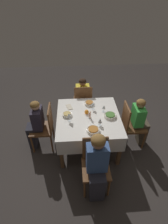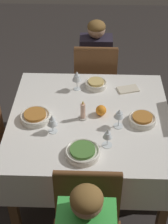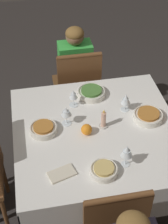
% 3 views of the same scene
% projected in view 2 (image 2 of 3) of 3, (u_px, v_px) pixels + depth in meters
% --- Properties ---
extents(ground_plane, '(8.00, 8.00, 0.00)m').
position_uv_depth(ground_plane, '(89.00, 182.00, 2.97)').
color(ground_plane, '#332D2B').
extents(dining_table, '(1.18, 1.15, 0.74)m').
position_uv_depth(dining_table, '(90.00, 126.00, 2.57)').
color(dining_table, white).
rests_on(dining_table, ground_plane).
extents(chair_south, '(0.42, 0.42, 0.93)m').
position_uv_depth(chair_south, '(95.00, 80.00, 3.28)').
color(chair_south, brown).
rests_on(chair_south, ground_plane).
extents(person_child_dark, '(0.30, 0.33, 1.07)m').
position_uv_depth(person_child_dark, '(96.00, 64.00, 3.37)').
color(person_child_dark, '#282833').
rests_on(person_child_dark, ground_plane).
extents(bowl_east, '(0.22, 0.22, 0.06)m').
position_uv_depth(bowl_east, '(35.00, 116.00, 2.47)').
color(bowl_east, silver).
rests_on(bowl_east, dining_table).
extents(wine_glass_east, '(0.07, 0.07, 0.15)m').
position_uv_depth(wine_glass_east, '(52.00, 120.00, 2.32)').
color(wine_glass_east, white).
rests_on(wine_glass_east, dining_table).
extents(bowl_north, '(0.23, 0.23, 0.06)m').
position_uv_depth(bowl_north, '(83.00, 152.00, 2.19)').
color(bowl_north, silver).
rests_on(bowl_north, dining_table).
extents(wine_glass_north, '(0.07, 0.07, 0.14)m').
position_uv_depth(wine_glass_north, '(108.00, 134.00, 2.21)').
color(wine_glass_north, white).
rests_on(wine_glass_north, dining_table).
extents(bowl_south, '(0.18, 0.18, 0.06)m').
position_uv_depth(bowl_south, '(96.00, 84.00, 2.79)').
color(bowl_south, silver).
rests_on(bowl_south, dining_table).
extents(wine_glass_south, '(0.08, 0.08, 0.17)m').
position_uv_depth(wine_glass_south, '(77.00, 76.00, 2.70)').
color(wine_glass_south, white).
rests_on(wine_glass_south, dining_table).
extents(bowl_west, '(0.20, 0.20, 0.06)m').
position_uv_depth(bowl_west, '(142.00, 119.00, 2.44)').
color(bowl_west, silver).
rests_on(bowl_west, dining_table).
extents(wine_glass_west, '(0.07, 0.07, 0.15)m').
position_uv_depth(wine_glass_west, '(119.00, 114.00, 2.35)').
color(wine_glass_west, white).
rests_on(wine_glass_west, dining_table).
extents(candle_centerpiece, '(0.06, 0.06, 0.15)m').
position_uv_depth(candle_centerpiece, '(83.00, 112.00, 2.46)').
color(candle_centerpiece, beige).
rests_on(candle_centerpiece, dining_table).
extents(orange_fruit, '(0.08, 0.08, 0.08)m').
position_uv_depth(orange_fruit, '(101.00, 110.00, 2.50)').
color(orange_fruit, orange).
rests_on(orange_fruit, dining_table).
extents(napkin_red_folded, '(0.19, 0.14, 0.01)m').
position_uv_depth(napkin_red_folded, '(128.00, 89.00, 2.77)').
color(napkin_red_folded, beige).
rests_on(napkin_red_folded, dining_table).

